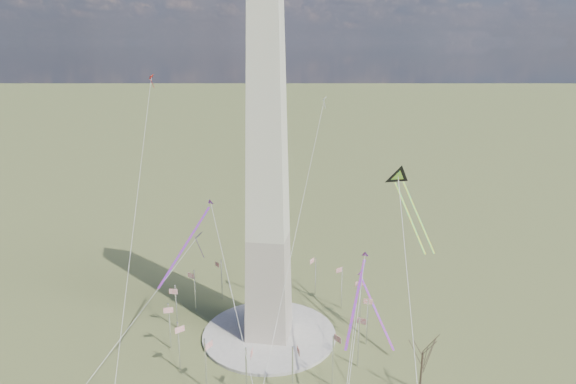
# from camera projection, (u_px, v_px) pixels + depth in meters

# --- Properties ---
(ground) EXTENTS (2000.00, 2000.00, 0.00)m
(ground) POSITION_uv_depth(u_px,v_px,m) (269.00, 336.00, 138.90)
(ground) COLOR #4C5A2D
(ground) RESTS_ON ground
(plaza) EXTENTS (36.00, 36.00, 0.80)m
(plaza) POSITION_uv_depth(u_px,v_px,m) (269.00, 334.00, 138.78)
(plaza) COLOR #B3ABA3
(plaza) RESTS_ON ground
(washington_monument) EXTENTS (15.56, 15.56, 100.00)m
(washington_monument) POSITION_uv_depth(u_px,v_px,m) (267.00, 163.00, 125.47)
(washington_monument) COLOR #A99C8D
(washington_monument) RESTS_ON plaza
(flagpole_ring) EXTENTS (54.40, 54.40, 13.00)m
(flagpole_ring) POSITION_uv_depth(u_px,v_px,m) (269.00, 312.00, 136.86)
(flagpole_ring) COLOR silver
(flagpole_ring) RESTS_ON ground
(tree_near) EXTENTS (8.66, 8.66, 15.15)m
(tree_near) POSITION_uv_depth(u_px,v_px,m) (423.00, 350.00, 113.81)
(tree_near) COLOR #403527
(tree_near) RESTS_ON ground
(kite_delta_black) EXTENTS (12.82, 21.28, 17.52)m
(kite_delta_black) POSITION_uv_depth(u_px,v_px,m) (400.00, 181.00, 133.17)
(kite_delta_black) COLOR black
(kite_delta_black) RESTS_ON ground
(kite_diamond_purple) EXTENTS (2.01, 2.83, 8.32)m
(kite_diamond_purple) POSITION_uv_depth(u_px,v_px,m) (199.00, 238.00, 144.31)
(kite_diamond_purple) COLOR navy
(kite_diamond_purple) RESTS_ON ground
(kite_streamer_left) EXTENTS (4.59, 20.70, 14.28)m
(kite_streamer_left) POSITION_uv_depth(u_px,v_px,m) (359.00, 287.00, 116.25)
(kite_streamer_left) COLOR red
(kite_streamer_left) RESTS_ON ground
(kite_streamer_mid) EXTENTS (7.55, 20.90, 14.75)m
(kite_streamer_mid) POSITION_uv_depth(u_px,v_px,m) (194.00, 231.00, 120.77)
(kite_streamer_mid) COLOR red
(kite_streamer_mid) RESTS_ON ground
(kite_streamer_right) EXTENTS (10.52, 17.90, 13.56)m
(kite_streamer_right) POSITION_uv_depth(u_px,v_px,m) (371.00, 300.00, 137.78)
(kite_streamer_right) COLOR red
(kite_streamer_right) RESTS_ON ground
(kite_small_red) EXTENTS (1.34, 1.98, 4.22)m
(kite_small_red) POSITION_uv_depth(u_px,v_px,m) (151.00, 78.00, 157.30)
(kite_small_red) COLOR red
(kite_small_red) RESTS_ON ground
(kite_small_white) EXTENTS (1.17, 1.81, 3.98)m
(kite_small_white) POSITION_uv_depth(u_px,v_px,m) (324.00, 100.00, 169.70)
(kite_small_white) COLOR white
(kite_small_white) RESTS_ON ground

